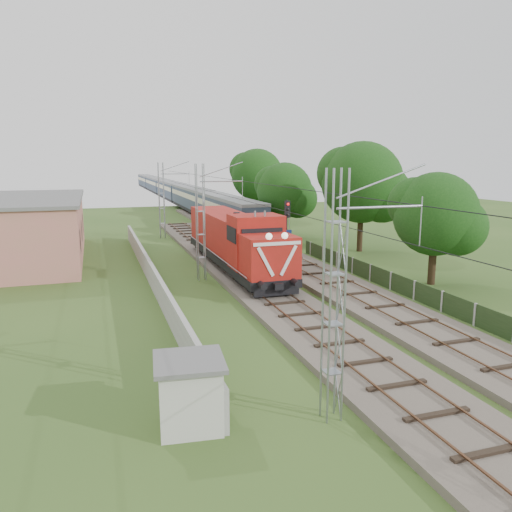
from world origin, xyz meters
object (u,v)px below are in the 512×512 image
object	(u,v)px
locomotive	(235,240)
relay_hut	(190,393)
coach_rake	(170,189)
signal_post	(287,224)

from	to	relation	value
locomotive	relay_hut	xyz separation A→B (m)	(-7.40, -21.13, -1.26)
coach_rake	signal_post	world-z (taller)	signal_post
locomotive	coach_rake	size ratio (longest dim) A/B	0.17
signal_post	relay_hut	bearing A→B (deg)	-119.38
coach_rake	locomotive	bearing A→B (deg)	-94.36
locomotive	relay_hut	size ratio (longest dim) A/B	7.80
signal_post	locomotive	bearing A→B (deg)	149.27
coach_rake	signal_post	size ratio (longest dim) A/B	20.57
relay_hut	signal_post	bearing A→B (deg)	60.62
locomotive	signal_post	distance (m)	4.14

